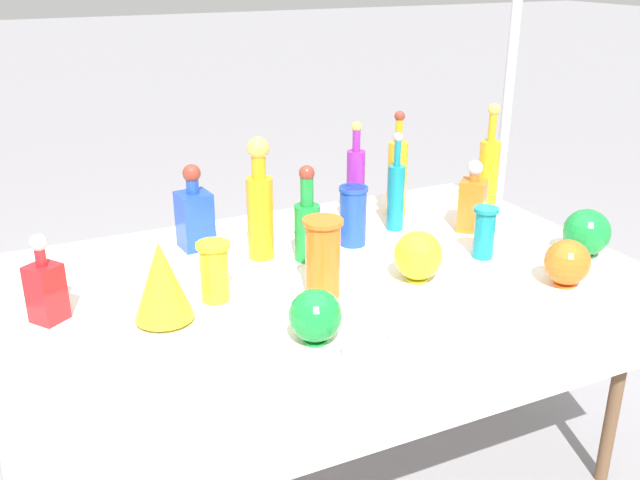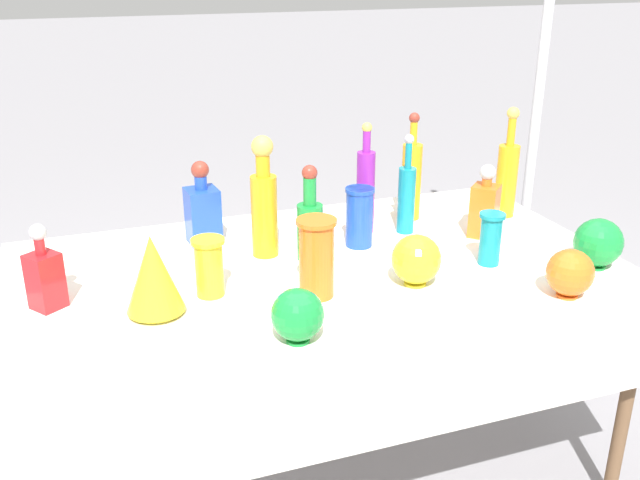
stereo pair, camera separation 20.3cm
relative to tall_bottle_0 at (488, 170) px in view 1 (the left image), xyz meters
The scene contains 23 objects.
ground_plane 1.25m from the tall_bottle_0, 163.71° to the right, with size 40.00×40.00×0.00m, color gray.
display_table 0.88m from the tall_bottle_0, 161.89° to the right, with size 1.89×1.14×0.76m.
tall_bottle_0 is the anchor object (origin of this frame).
tall_bottle_1 0.56m from the tall_bottle_0, behind, with size 0.06×0.06×0.39m.
tall_bottle_2 0.83m from the tall_bottle_0, behind, with size 0.08×0.08×0.31m.
tall_bottle_3 0.95m from the tall_bottle_0, behind, with size 0.08×0.08×0.40m.
tall_bottle_4 0.36m from the tall_bottle_0, 165.27° to the left, with size 0.07×0.07×0.39m.
tall_bottle_5 0.43m from the tall_bottle_0, behind, with size 0.06×0.06×0.35m.
square_decanter_0 0.25m from the tall_bottle_0, 139.80° to the right, with size 0.12×0.12×0.26m.
square_decanter_1 1.63m from the tall_bottle_0, behind, with size 0.11×0.11×0.25m.
square_decanter_2 1.12m from the tall_bottle_0, behind, with size 0.11×0.11×0.29m.
slender_vase_0 0.64m from the tall_bottle_0, behind, with size 0.10×0.10×0.20m.
slender_vase_1 0.48m from the tall_bottle_0, 128.59° to the right, with size 0.08×0.08×0.17m.
slender_vase_2 0.97m from the tall_bottle_0, 155.56° to the right, with size 0.11×0.11×0.23m.
slender_vase_3 1.21m from the tall_bottle_0, 165.82° to the right, with size 0.10×0.10×0.17m.
fluted_vase_0 1.38m from the tall_bottle_0, 164.88° to the right, with size 0.16×0.16×0.23m.
round_bowl_0 0.73m from the tall_bottle_0, 143.57° to the right, with size 0.15×0.15×0.16m.
round_bowl_1 0.69m from the tall_bottle_0, 108.02° to the right, with size 0.13×0.13×0.14m.
round_bowl_2 0.51m from the tall_bottle_0, 89.74° to the right, with size 0.15×0.15×0.16m.
round_bowl_3 1.20m from the tall_bottle_0, 148.09° to the right, with size 0.14×0.14×0.14m.
price_tag_left 1.11m from the tall_bottle_0, 138.69° to the right, with size 0.06×0.01×0.04m, color white.
price_tag_center 1.22m from the tall_bottle_0, 142.74° to the right, with size 0.06×0.01×0.04m, color white.
canopy_pole 0.58m from the tall_bottle_0, 45.26° to the left, with size 0.18×0.18×2.57m.
Camera 1 is at (-0.87, -1.83, 1.67)m, focal length 40.00 mm.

